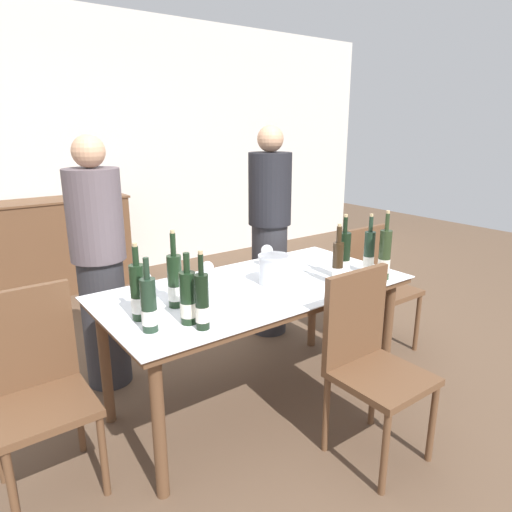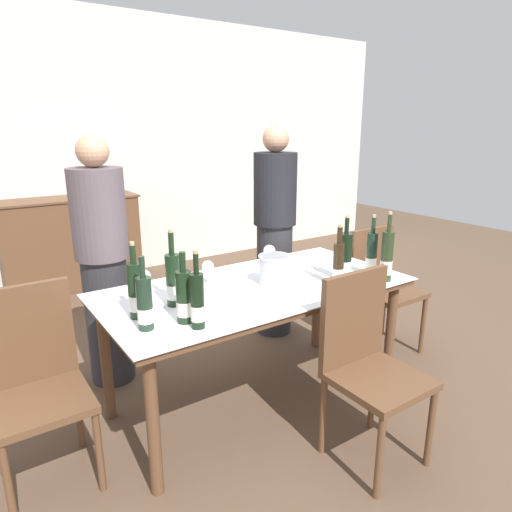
% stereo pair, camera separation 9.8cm
% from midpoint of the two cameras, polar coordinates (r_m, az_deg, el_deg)
% --- Properties ---
extents(ground_plane, '(12.00, 12.00, 0.00)m').
position_cam_midpoint_polar(ground_plane, '(2.96, 0.99, -17.62)').
color(ground_plane, brown).
extents(back_wall, '(8.00, 0.10, 2.80)m').
position_cam_midpoint_polar(back_wall, '(5.27, -19.04, 12.57)').
color(back_wall, silver).
rests_on(back_wall, ground_plane).
extents(sideboard_cabinet, '(1.35, 0.46, 0.94)m').
position_cam_midpoint_polar(sideboard_cabinet, '(5.03, -21.54, 1.46)').
color(sideboard_cabinet, brown).
rests_on(sideboard_cabinet, ground_plane).
extents(dining_table, '(1.77, 0.88, 0.75)m').
position_cam_midpoint_polar(dining_table, '(2.65, 1.06, -5.29)').
color(dining_table, brown).
rests_on(dining_table, ground_plane).
extents(ice_bucket, '(0.18, 0.18, 0.17)m').
position_cam_midpoint_polar(ice_bucket, '(2.64, 3.35, -1.60)').
color(ice_bucket, silver).
rests_on(ice_bucket, dining_table).
extents(wine_bottle_0, '(0.07, 0.07, 0.40)m').
position_cam_midpoint_polar(wine_bottle_0, '(2.34, -9.17, -3.08)').
color(wine_bottle_0, black).
rests_on(wine_bottle_0, dining_table).
extents(wine_bottle_1, '(0.06, 0.06, 0.36)m').
position_cam_midpoint_polar(wine_bottle_1, '(2.64, 11.30, -1.10)').
color(wine_bottle_1, '#332314').
rests_on(wine_bottle_1, dining_table).
extents(wine_bottle_2, '(0.07, 0.07, 0.34)m').
position_cam_midpoint_polar(wine_bottle_2, '(2.09, -12.43, -5.97)').
color(wine_bottle_2, '#1E3323').
rests_on(wine_bottle_2, dining_table).
extents(wine_bottle_3, '(0.06, 0.06, 0.37)m').
position_cam_midpoint_polar(wine_bottle_3, '(2.07, -5.99, -5.75)').
color(wine_bottle_3, black).
rests_on(wine_bottle_3, dining_table).
extents(wine_bottle_4, '(0.07, 0.07, 0.41)m').
position_cam_midpoint_polar(wine_bottle_4, '(2.80, 16.99, -0.19)').
color(wine_bottle_4, '#28381E').
rests_on(wine_bottle_4, dining_table).
extents(wine_bottle_5, '(0.07, 0.07, 0.38)m').
position_cam_midpoint_polar(wine_bottle_5, '(2.88, 15.18, 0.15)').
color(wine_bottle_5, '#1E3323').
rests_on(wine_bottle_5, dining_table).
extents(wine_bottle_6, '(0.07, 0.07, 0.37)m').
position_cam_midpoint_polar(wine_bottle_6, '(2.23, -13.59, -4.37)').
color(wine_bottle_6, black).
rests_on(wine_bottle_6, dining_table).
extents(wine_bottle_7, '(0.08, 0.08, 0.34)m').
position_cam_midpoint_polar(wine_bottle_7, '(2.14, -7.67, -5.23)').
color(wine_bottle_7, black).
rests_on(wine_bottle_7, dining_table).
extents(wine_bottle_8, '(0.08, 0.08, 0.39)m').
position_cam_midpoint_polar(wine_bottle_8, '(2.74, 12.08, -0.29)').
color(wine_bottle_8, black).
rests_on(wine_bottle_8, dining_table).
extents(wine_glass_0, '(0.08, 0.08, 0.16)m').
position_cam_midpoint_polar(wine_glass_0, '(2.48, -12.81, -2.71)').
color(wine_glass_0, white).
rests_on(wine_glass_0, dining_table).
extents(wine_glass_1, '(0.07, 0.07, 0.14)m').
position_cam_midpoint_polar(wine_glass_1, '(2.62, -4.98, -1.51)').
color(wine_glass_1, white).
rests_on(wine_glass_1, dining_table).
extents(wine_glass_2, '(0.08, 0.08, 0.14)m').
position_cam_midpoint_polar(wine_glass_2, '(2.96, 2.63, 0.54)').
color(wine_glass_2, white).
rests_on(wine_glass_2, dining_table).
extents(chair_right_end, '(0.42, 0.42, 0.91)m').
position_cam_midpoint_polar(chair_right_end, '(3.53, 16.08, -2.98)').
color(chair_right_end, brown).
rests_on(chair_right_end, ground_plane).
extents(chair_left_end, '(0.42, 0.42, 0.94)m').
position_cam_midpoint_polar(chair_left_end, '(2.39, -24.84, -13.35)').
color(chair_left_end, brown).
rests_on(chair_left_end, ground_plane).
extents(chair_near_front, '(0.42, 0.42, 0.95)m').
position_cam_midpoint_polar(chair_near_front, '(2.39, 14.81, -11.98)').
color(chair_near_front, brown).
rests_on(chair_near_front, ground_plane).
extents(person_host, '(0.33, 0.33, 1.59)m').
position_cam_midpoint_polar(person_host, '(3.01, -17.65, -1.08)').
color(person_host, '#2D2D33').
rests_on(person_host, ground_plane).
extents(person_guest_left, '(0.33, 0.33, 1.64)m').
position_cam_midpoint_polar(person_guest_left, '(3.57, 3.13, 2.78)').
color(person_guest_left, '#2D2D33').
rests_on(person_guest_left, ground_plane).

